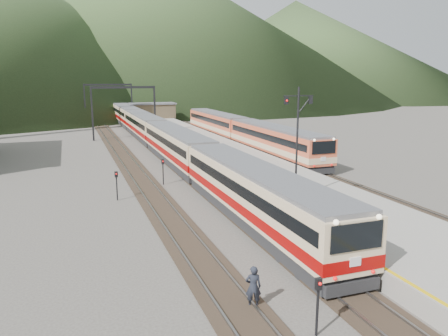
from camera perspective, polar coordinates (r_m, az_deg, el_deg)
name	(u,v)px	position (r m, az deg, el deg)	size (l,w,h in m)	color
ground	(383,323)	(18.88, 20.09, -18.50)	(400.00, 400.00, 0.00)	#47423D
track_main	(165,154)	(54.19, -7.77, 1.88)	(2.60, 200.00, 0.23)	black
track_far	(123,156)	(53.41, -13.02, 1.54)	(2.60, 200.00, 0.23)	black
track_second	(251,149)	(57.62, 3.49, 2.55)	(2.60, 200.00, 0.23)	black
platform	(213,150)	(53.64, -1.47, 2.35)	(8.00, 100.00, 1.00)	gray
gantry_near	(124,102)	(67.86, -12.96, 8.36)	(9.55, 0.25, 8.00)	black
gantry_far	(108,96)	(92.70, -14.86, 9.11)	(9.55, 0.25, 8.00)	black
station_shed	(152,110)	(92.02, -9.36, 7.45)	(9.40, 4.40, 3.10)	brown
hill_b	(143,23)	(247.32, -10.56, 18.15)	(220.00, 220.00, 75.00)	#2E4422
hill_c	(294,48)	(253.52, 9.17, 15.20)	(160.00, 160.00, 50.00)	#2E4422
main_train	(158,133)	(57.84, -8.67, 4.52)	(3.08, 84.23, 3.75)	#D6B98E
second_train	(241,130)	(60.43, 2.26, 4.94)	(3.05, 41.52, 3.72)	#D25937
signal_mast	(297,132)	(30.29, 9.56, 4.69)	(2.20, 0.28, 7.67)	black
short_signal_a	(318,299)	(16.76, 12.16, -16.37)	(0.23, 0.17, 2.27)	black
short_signal_b	(163,168)	(38.59, -7.98, -0.04)	(0.22, 0.17, 2.27)	black
short_signal_c	(117,182)	(34.29, -13.86, -1.77)	(0.25, 0.20, 2.27)	black
worker	(253,287)	(18.50, 3.84, -15.22)	(0.66, 0.43, 1.81)	black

